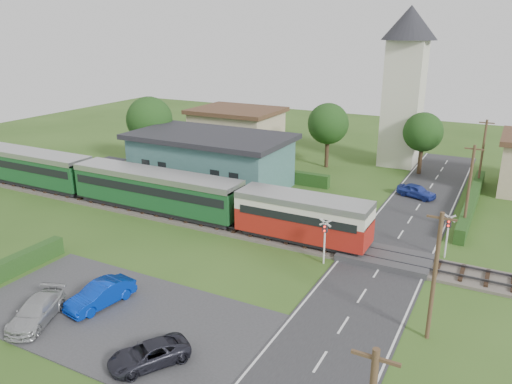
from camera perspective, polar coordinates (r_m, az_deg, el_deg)
The scene contains 30 objects.
ground at distance 37.52m, azimuth -1.31°, elevation -5.87°, with size 120.00×120.00×0.00m, color #2D4C19.
railway_track at distance 39.09m, azimuth 0.12°, elevation -4.65°, with size 76.00×3.20×0.49m.
road at distance 34.25m, azimuth 13.67°, elevation -8.88°, with size 6.00×70.00×0.05m, color #28282B.
car_park at distance 29.78m, azimuth -15.57°, elevation -13.47°, with size 17.00×9.00×0.08m, color #333335.
crossing_deck at distance 35.92m, azimuth 14.51°, elevation -7.26°, with size 6.20×3.40×0.45m, color #333335.
platform at distance 46.61m, azimuth -8.98°, elevation -0.85°, with size 30.00×3.00×0.45m, color gray.
equipment_hut at distance 51.18m, azimuth -16.30°, elevation 2.16°, with size 2.30×2.30×2.55m.
station_building at distance 50.43m, azimuth -5.21°, elevation 3.72°, with size 16.00×9.00×5.30m.
train at distance 45.50m, azimuth -14.51°, elevation 0.89°, with size 43.20×2.90×3.40m.
church_tower at distance 59.25m, azimuth 16.72°, elevation 12.64°, with size 6.00×6.00×17.60m.
house_west at distance 64.60m, azimuth -2.20°, elevation 7.13°, with size 10.80×8.80×5.50m.
hedge_carpark at distance 36.13m, azimuth -26.87°, elevation -7.96°, with size 0.80×9.00×1.20m, color #193814.
hedge_roadside at distance 48.25m, azimuth 23.41°, elevation -1.05°, with size 0.80×18.00×1.20m, color #193814.
hedge_station at distance 54.66m, azimuth -2.59°, elevation 2.72°, with size 22.00×0.80×1.30m, color #193814.
tree_a at distance 58.05m, azimuth -12.07°, elevation 8.06°, with size 5.20×5.20×8.00m.
tree_b at distance 57.02m, azimuth 8.25°, elevation 7.72°, with size 4.60×4.60×7.34m.
tree_c at distance 56.57m, azimuth 18.55°, elevation 6.49°, with size 4.20×4.20×6.78m.
utility_pole_b at distance 26.73m, azimuth 19.73°, elevation -8.97°, with size 1.40×0.22×7.00m.
utility_pole_c at distance 41.64m, azimuth 23.16°, elevation 0.43°, with size 1.40×0.22×7.00m.
utility_pole_d at distance 53.23m, azimuth 24.44°, elevation 3.95°, with size 1.40×0.22×7.00m.
crossing_signal_near at distance 33.91m, azimuth 7.86°, elevation -4.84°, with size 0.84×0.28×3.28m.
crossing_signal_far at distance 36.86m, azimuth 21.09°, elevation -4.01°, with size 0.84×0.28×3.28m.
streetlamp_west at distance 64.31m, azimuth -9.91°, elevation 7.05°, with size 0.30×0.30×5.15m.
streetlamp_east at distance 58.19m, azimuth 26.50°, elevation 4.18°, with size 0.30×0.30×5.15m.
car_on_road at distance 49.36m, azimuth 17.87°, elevation 0.11°, with size 1.47×3.66×1.25m, color #25389B.
car_park_blue at distance 30.64m, azimuth -17.34°, elevation -11.11°, with size 1.45×4.16×1.37m, color #0329A6.
car_park_silver at distance 30.33m, azimuth -23.82°, elevation -12.37°, with size 1.75×4.32×1.25m, color #A4A6A8.
car_park_dark at distance 25.44m, azimuth -12.15°, elevation -17.68°, with size 1.79×3.88×1.08m, color black.
pedestrian_near at distance 42.94m, azimuth -1.70°, elevation -0.87°, with size 0.58×0.38×1.60m, color gray.
pedestrian_far at distance 49.81m, azimuth -14.62°, elevation 1.48°, with size 0.95×0.74×1.95m, color gray.
Camera 1 is at (16.69, -29.85, 15.44)m, focal length 35.00 mm.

